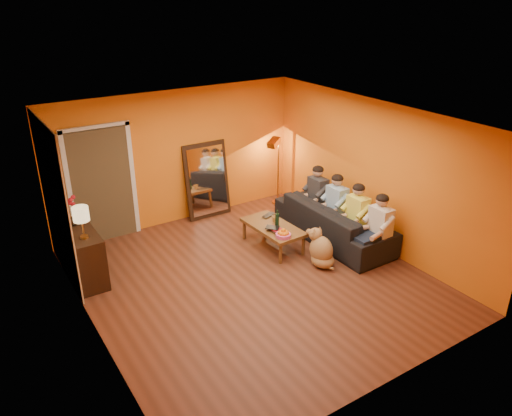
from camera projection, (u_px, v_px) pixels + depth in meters
room_shell at (242, 198)px, 7.75m from camera, size 5.00×5.50×2.60m
white_accent at (55, 203)px, 7.58m from camera, size 0.02×1.90×2.58m
doorway_recess at (100, 184)px, 8.99m from camera, size 1.06×0.30×2.10m
door_jamb_left at (69, 192)px, 8.62m from camera, size 0.08×0.06×2.20m
door_jamb_right at (133, 180)px, 9.18m from camera, size 0.08×0.06×2.20m
door_header at (94, 127)px, 8.46m from camera, size 1.22×0.06×0.08m
mirror_frame at (207, 180)px, 9.97m from camera, size 0.92×0.27×1.51m
mirror_glass at (208, 181)px, 9.94m from camera, size 0.78×0.21×1.35m
sideboard at (83, 254)px, 7.90m from camera, size 0.44×1.18×0.85m
table_lamp at (82, 223)px, 7.39m from camera, size 0.24×0.24×0.51m
sofa at (334, 222)px, 9.16m from camera, size 2.44×0.95×0.71m
coffee_table at (273, 236)px, 8.95m from camera, size 0.67×1.24×0.42m
floor_lamp at (278, 172)px, 10.54m from camera, size 0.37×0.34×1.44m
dog at (321, 247)px, 8.30m from camera, size 0.37×0.58×0.67m
person_far_left at (380, 228)px, 8.35m from camera, size 0.70×0.44×1.22m
person_mid_left at (357, 216)px, 8.77m from camera, size 0.70×0.44×1.22m
person_mid_right at (336, 206)px, 9.20m from camera, size 0.70×0.44×1.22m
person_far_right at (317, 196)px, 9.62m from camera, size 0.70×0.44×1.22m
fruit_bowl at (283, 233)px, 8.43m from camera, size 0.26×0.26×0.16m
wine_bottle at (277, 218)px, 8.78m from camera, size 0.07×0.07×0.31m
tumbler at (275, 219)px, 8.99m from camera, size 0.12×0.12×0.10m
laptop at (270, 216)px, 9.21m from camera, size 0.34×0.28×0.02m
book_lower at (271, 232)px, 8.61m from camera, size 0.21×0.28×0.03m
book_mid at (271, 230)px, 8.62m from camera, size 0.22×0.27×0.02m
book_upper at (271, 230)px, 8.59m from camera, size 0.28×0.28×0.02m
vase at (74, 219)px, 7.88m from camera, size 0.17×0.17×0.18m
flowers at (71, 203)px, 7.77m from camera, size 0.17×0.17×0.51m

